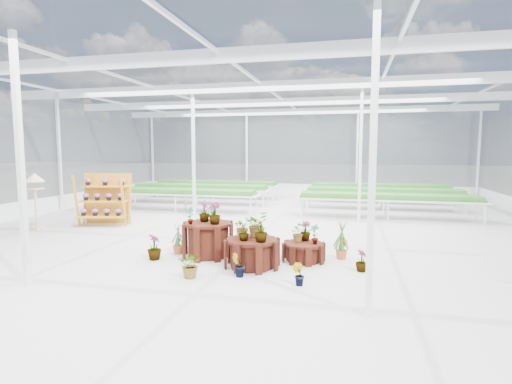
% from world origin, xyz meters
% --- Properties ---
extents(ground_plane, '(24.00, 24.00, 0.00)m').
position_xyz_m(ground_plane, '(0.00, 0.00, 0.00)').
color(ground_plane, gray).
rests_on(ground_plane, ground).
extents(greenhouse_shell, '(18.00, 24.00, 4.50)m').
position_xyz_m(greenhouse_shell, '(0.00, 0.00, 2.25)').
color(greenhouse_shell, white).
rests_on(greenhouse_shell, ground).
extents(steel_frame, '(18.00, 24.00, 4.50)m').
position_xyz_m(steel_frame, '(0.00, 0.00, 2.25)').
color(steel_frame, silver).
rests_on(steel_frame, ground).
extents(nursery_benches, '(16.00, 7.00, 0.84)m').
position_xyz_m(nursery_benches, '(0.00, 7.20, 0.42)').
color(nursery_benches, silver).
rests_on(nursery_benches, ground).
extents(plinth_tall, '(1.24, 1.24, 0.79)m').
position_xyz_m(plinth_tall, '(-0.47, -1.37, 0.40)').
color(plinth_tall, '#361209').
rests_on(plinth_tall, ground).
extents(plinth_mid, '(1.43, 1.43, 0.60)m').
position_xyz_m(plinth_mid, '(0.73, -1.97, 0.30)').
color(plinth_mid, '#361209').
rests_on(plinth_mid, ground).
extents(plinth_low, '(1.18, 1.18, 0.41)m').
position_xyz_m(plinth_low, '(1.73, -1.27, 0.21)').
color(plinth_low, '#361209').
rests_on(plinth_low, ground).
extents(shelf_rack, '(1.74, 1.18, 1.69)m').
position_xyz_m(shelf_rack, '(-5.12, 1.48, 0.84)').
color(shelf_rack, '#B2761D').
rests_on(shelf_rack, ground).
extents(bird_table, '(0.48, 0.48, 1.77)m').
position_xyz_m(bird_table, '(-6.65, 0.27, 0.88)').
color(bird_table, tan).
rests_on(bird_table, ground).
extents(nursery_plants, '(4.87, 3.15, 1.28)m').
position_xyz_m(nursery_plants, '(0.46, -1.39, 0.52)').
color(nursery_plants, '#2E6C26').
rests_on(nursery_plants, ground).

